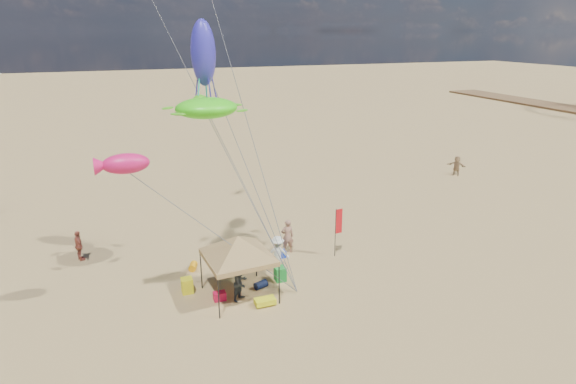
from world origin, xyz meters
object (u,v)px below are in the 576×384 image
beach_cart (265,301)px  feather_flag (338,224)px  cooler_blue (280,254)px  person_near_b (241,283)px  person_near_c (277,254)px  person_near_a (287,236)px  canopy_tent (238,238)px  chair_yellow (187,285)px  person_far_a (79,246)px  person_far_c (457,166)px  chair_green (280,274)px  cooler_red (220,296)px

beach_cart → feather_flag: bearing=32.9°
cooler_blue → person_near_b: size_ratio=0.33×
beach_cart → person_near_c: bearing=60.9°
person_near_a → person_near_c: size_ratio=1.02×
canopy_tent → person_near_a: 5.28m
beach_cart → person_near_a: (2.75, 4.59, 0.75)m
canopy_tent → chair_yellow: canopy_tent is taller
person_far_a → person_far_c: size_ratio=1.00×
feather_flag → person_far_a: (-12.74, 4.21, -0.99)m
person_near_a → person_near_b: person_near_a is taller
beach_cart → person_far_a: bearing=135.5°
chair_green → person_near_b: (-2.19, -0.98, 0.47)m
cooler_red → person_near_a: size_ratio=0.29×
cooler_blue → chair_yellow: 5.51m
person_near_a → person_near_b: 5.18m
feather_flag → person_near_c: bearing=-172.3°
cooler_red → chair_yellow: chair_yellow is taller
cooler_blue → chair_yellow: size_ratio=0.77×
canopy_tent → cooler_red: bearing=-176.8°
chair_green → person_far_c: bearing=30.4°
person_near_c → cooler_blue: bearing=-98.7°
person_near_c → person_far_c: person_near_c is taller
beach_cart → person_far_a: 10.74m
canopy_tent → feather_flag: bearing=19.7°
canopy_tent → person_near_c: size_ratio=2.96×
canopy_tent → person_far_c: canopy_tent is taller
cooler_blue → beach_cart: cooler_blue is taller
canopy_tent → cooler_blue: 4.99m
chair_yellow → person_near_c: person_near_c is taller
chair_green → beach_cart: chair_green is taller
beach_cart → person_far_a: size_ratio=0.55×
feather_flag → chair_yellow: size_ratio=3.83×
canopy_tent → chair_green: 3.36m
cooler_red → person_far_c: bearing=28.3°
canopy_tent → beach_cart: (0.83, -1.17, -2.62)m
feather_flag → person_near_b: size_ratio=1.64×
cooler_red → cooler_blue: size_ratio=1.00×
chair_yellow → cooler_blue: bearing=19.7°
canopy_tent → chair_green: bearing=16.8°
chair_yellow → person_near_c: (4.55, 0.54, 0.57)m
chair_green → person_near_b: bearing=-156.0°
person_near_b → cooler_red: bearing=125.8°
person_near_a → chair_green: bearing=67.4°
person_near_c → canopy_tent: bearing=51.3°
cooler_blue → person_far_a: bearing=161.1°
person_near_b → person_far_c: size_ratio=0.99×
feather_flag → cooler_red: bearing=-162.4°
feather_flag → person_near_b: (-5.93, -2.44, -0.99)m
feather_flag → chair_yellow: 8.27m
chair_green → canopy_tent: bearing=-163.2°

